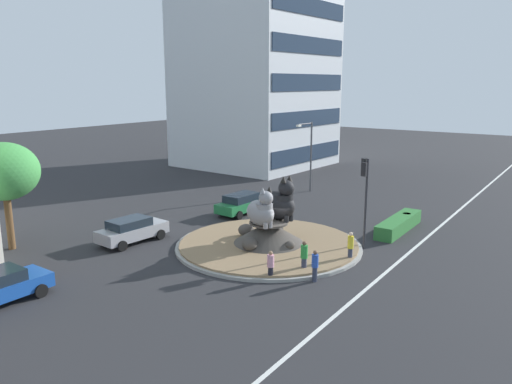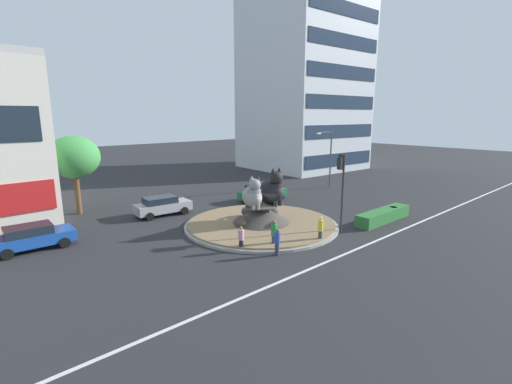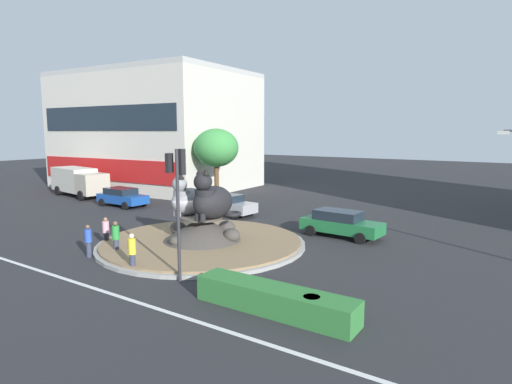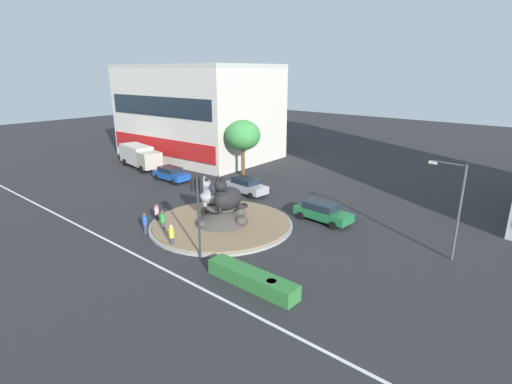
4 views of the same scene
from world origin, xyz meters
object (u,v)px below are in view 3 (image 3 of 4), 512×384
(traffic_light_mast, at_px, (178,186))
(parked_car_right, at_px, (122,197))
(pedestrian_yellow_shirt, at_px, (132,251))
(pedestrian_green_shirt, at_px, (116,237))
(sedan_on_far_lane, at_px, (341,223))
(hatchback_near_shophouse, at_px, (227,204))
(shophouse_block, at_px, (156,131))
(cat_statue_grey, at_px, (187,199))
(cat_statue_black, at_px, (211,200))
(pedestrian_pink_shirt, at_px, (106,231))
(broadleaf_tree_behind_island, at_px, (216,148))
(delivery_box_truck, at_px, (79,181))
(pedestrian_blue_shirt, at_px, (88,240))
(litter_bin, at_px, (311,310))

(traffic_light_mast, height_order, parked_car_right, traffic_light_mast)
(pedestrian_yellow_shirt, xyz_separation_m, pedestrian_green_shirt, (-2.82, 1.36, -0.03))
(sedan_on_far_lane, relative_size, hatchback_near_shophouse, 1.06)
(shophouse_block, bearing_deg, cat_statue_grey, -42.74)
(pedestrian_green_shirt, bearing_deg, cat_statue_black, 17.84)
(traffic_light_mast, bearing_deg, pedestrian_pink_shirt, 78.67)
(hatchback_near_shophouse, distance_m, parked_car_right, 9.75)
(traffic_light_mast, relative_size, pedestrian_green_shirt, 3.19)
(shophouse_block, relative_size, pedestrian_green_shirt, 12.01)
(pedestrian_yellow_shirt, xyz_separation_m, sedan_on_far_lane, (5.16, 11.17, -0.11))
(traffic_light_mast, distance_m, shophouse_block, 32.41)
(pedestrian_yellow_shirt, bearing_deg, shophouse_block, -73.31)
(cat_statue_grey, distance_m, shophouse_block, 26.61)
(cat_statue_black, xyz_separation_m, hatchback_near_shophouse, (-4.97, 7.77, -1.80))
(pedestrian_green_shirt, distance_m, parked_car_right, 14.75)
(broadleaf_tree_behind_island, distance_m, pedestrian_pink_shirt, 16.68)
(sedan_on_far_lane, distance_m, parked_car_right, 19.24)
(pedestrian_pink_shirt, bearing_deg, cat_statue_grey, -175.06)
(sedan_on_far_lane, height_order, delivery_box_truck, delivery_box_truck)
(broadleaf_tree_behind_island, bearing_deg, pedestrian_yellow_shirt, -61.82)
(shophouse_block, xyz_separation_m, pedestrian_pink_shirt, (16.82, -19.74, -5.45))
(cat_statue_black, distance_m, traffic_light_mast, 5.21)
(cat_statue_black, xyz_separation_m, broadleaf_tree_behind_island, (-9.96, 12.77, 2.10))
(shophouse_block, distance_m, pedestrian_blue_shirt, 28.64)
(cat_statue_grey, xyz_separation_m, parked_car_right, (-12.74, 5.82, -1.67))
(pedestrian_pink_shirt, bearing_deg, pedestrian_green_shirt, 120.94)
(broadleaf_tree_behind_island, distance_m, pedestrian_yellow_shirt, 20.45)
(pedestrian_pink_shirt, distance_m, litter_bin, 13.88)
(litter_bin, bearing_deg, parked_car_right, 154.18)
(pedestrian_blue_shirt, bearing_deg, shophouse_block, -176.62)
(cat_statue_black, height_order, delivery_box_truck, cat_statue_black)
(cat_statue_grey, height_order, broadleaf_tree_behind_island, broadleaf_tree_behind_island)
(sedan_on_far_lane, distance_m, hatchback_near_shophouse, 9.78)
(pedestrian_yellow_shirt, height_order, delivery_box_truck, delivery_box_truck)
(cat_statue_grey, distance_m, hatchback_near_shophouse, 8.43)
(traffic_light_mast, relative_size, litter_bin, 6.11)
(pedestrian_pink_shirt, bearing_deg, shophouse_block, -84.67)
(pedestrian_blue_shirt, distance_m, hatchback_near_shophouse, 12.44)
(pedestrian_pink_shirt, relative_size, pedestrian_blue_shirt, 0.95)
(broadleaf_tree_behind_island, xyz_separation_m, delivery_box_truck, (-12.59, -5.40, -3.22))
(pedestrian_yellow_shirt, height_order, sedan_on_far_lane, pedestrian_yellow_shirt)
(shophouse_block, relative_size, broadleaf_tree_behind_island, 3.21)
(shophouse_block, height_order, parked_car_right, shophouse_block)
(sedan_on_far_lane, bearing_deg, hatchback_near_shophouse, 174.40)
(pedestrian_pink_shirt, distance_m, pedestrian_yellow_shirt, 5.23)
(shophouse_block, relative_size, delivery_box_truck, 2.68)
(hatchback_near_shophouse, bearing_deg, parked_car_right, -164.86)
(pedestrian_blue_shirt, height_order, pedestrian_yellow_shirt, pedestrian_yellow_shirt)
(broadleaf_tree_behind_island, relative_size, pedestrian_yellow_shirt, 3.69)
(traffic_light_mast, bearing_deg, cat_statue_black, 27.08)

